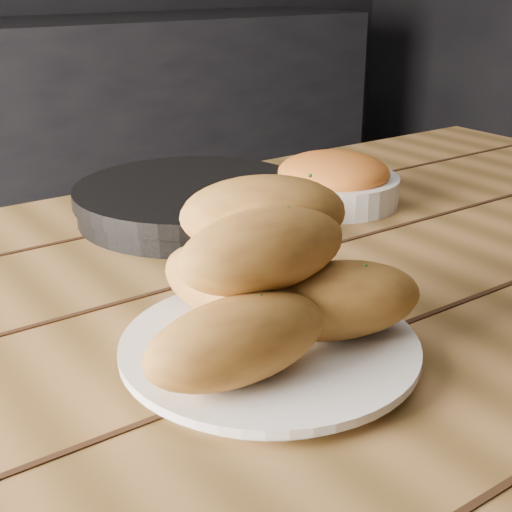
# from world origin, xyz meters

# --- Properties ---
(counter) EXTENTS (2.80, 0.60, 0.90)m
(counter) POSITION_xyz_m (0.00, 1.70, 0.45)
(counter) COLOR black
(counter) RESTS_ON ground
(table) EXTENTS (1.53, 0.97, 0.75)m
(table) POSITION_xyz_m (-0.25, -0.30, 0.66)
(table) COLOR olive
(table) RESTS_ON ground
(plate) EXTENTS (0.26, 0.26, 0.02)m
(plate) POSITION_xyz_m (-0.40, -0.38, 0.76)
(plate) COLOR white
(plate) RESTS_ON table
(bread_rolls) EXTENTS (0.27, 0.22, 0.14)m
(bread_rolls) POSITION_xyz_m (-0.40, -0.37, 0.83)
(bread_rolls) COLOR #B17C31
(bread_rolls) RESTS_ON plate
(skillet) EXTENTS (0.44, 0.32, 0.05)m
(skillet) POSITION_xyz_m (-0.26, -0.01, 0.77)
(skillet) COLOR black
(skillet) RESTS_ON table
(bowl) EXTENTS (0.19, 0.19, 0.07)m
(bowl) POSITION_xyz_m (-0.06, -0.07, 0.78)
(bowl) COLOR white
(bowl) RESTS_ON table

